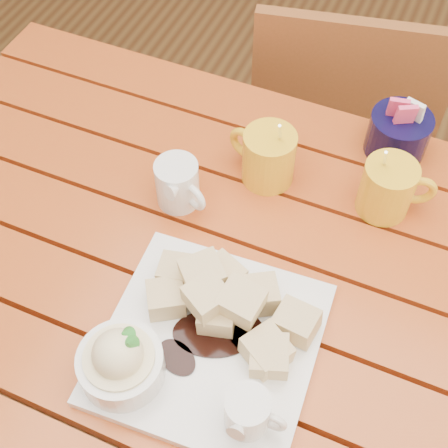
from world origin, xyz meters
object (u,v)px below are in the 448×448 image
at_px(coffee_mug_right, 389,188).
at_px(chair_far, 338,127).
at_px(table, 223,306).
at_px(dessert_plate, 194,341).
at_px(coffee_mug_left, 267,156).

bearing_deg(coffee_mug_right, chair_far, 92.95).
distance_m(table, dessert_plate, 0.20).
relative_size(dessert_plate, coffee_mug_right, 2.16).
xyz_separation_m(coffee_mug_right, chair_far, (-0.16, 0.43, -0.33)).
bearing_deg(table, chair_far, 87.96).
distance_m(table, chair_far, 0.67).
xyz_separation_m(table, dessert_plate, (0.02, -0.13, 0.14)).
xyz_separation_m(coffee_mug_left, chair_far, (0.03, 0.45, -0.33)).
xyz_separation_m(table, chair_far, (0.02, 0.64, -0.17)).
xyz_separation_m(table, coffee_mug_right, (0.19, 0.21, 0.16)).
height_order(table, dessert_plate, dessert_plate).
xyz_separation_m(coffee_mug_left, coffee_mug_right, (0.20, 0.01, -0.00)).
relative_size(table, chair_far, 1.43).
height_order(coffee_mug_right, chair_far, coffee_mug_right).
relative_size(coffee_mug_right, chair_far, 0.17).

